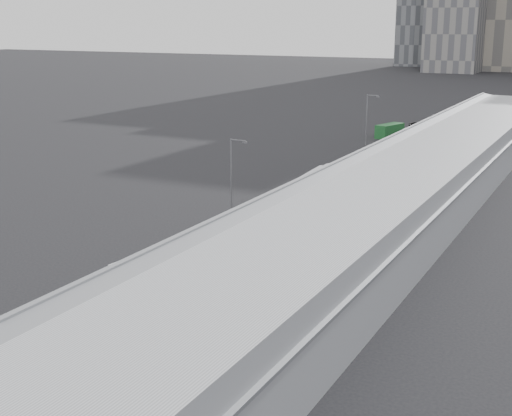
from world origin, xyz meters
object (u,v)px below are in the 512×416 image
Objects in this scene: bus_5 at (361,169)px; bus_7 at (414,142)px; bus_1 at (62,334)px; shipping_container at (390,131)px; street_lamp_near at (233,173)px; bus_2 at (177,268)px; street_lamp_far at (367,121)px; suv at (416,126)px; bus_6 at (397,153)px; bus_3 at (263,227)px; bus_4 at (312,194)px.

bus_5 is 1.01× the size of bus_7.
bus_1 reaches higher than shipping_container.
shipping_container is at bearing 91.53° from street_lamp_near.
bus_7 is at bearing 95.63° from bus_2.
bus_7 is at bearing 54.71° from street_lamp_far.
bus_2 is 1.48× the size of street_lamp_near.
suv is at bearing 89.94° from street_lamp_near.
bus_6 reaches higher than shipping_container.
bus_3 is at bearing -82.87° from street_lamp_far.
bus_1 is 77.59m from street_lamp_far.
street_lamp_far is at bearing 100.72° from bus_2.
bus_6 reaches higher than suv.
suv is at bearing 100.89° from bus_7.
bus_4 is at bearing -91.37° from bus_5.
bus_2 is 1.05× the size of bus_5.
shipping_container is (-2.17, 19.66, -4.34)m from street_lamp_far.
street_lamp_far is (-5.66, -8.00, 4.07)m from bus_7.
bus_6 is (0.62, 72.47, 0.13)m from bus_1.
bus_4 is 1.11× the size of bus_5.
shipping_container is at bearing 90.88° from bus_1.
bus_6 is at bearing -90.14° from bus_7.
bus_6 is at bearing 94.83° from bus_2.
street_lamp_far is at bearing 89.35° from street_lamp_near.
bus_1 is at bearing -85.70° from street_lamp_far.
street_lamp_far reaches higher than bus_5.
street_lamp_far reaches higher than shipping_container.
bus_6 is at bearing 83.89° from bus_4.
street_lamp_near is (-5.96, 19.99, 3.53)m from bus_2.
street_lamp_near is at bearing 96.69° from bus_1.
bus_7 is at bearing 86.27° from bus_1.
bus_7 is (-0.50, 57.24, 0.04)m from bus_3.
bus_6 is at bearing -54.61° from shipping_container.
bus_5 is at bearing 86.55° from bus_1.
bus_2 reaches higher than suv.
bus_4 is at bearing 88.93° from bus_3.
street_lamp_near is 0.91× the size of street_lamp_far.
street_lamp_far is (-5.82, 77.27, 4.06)m from bus_1.
street_lamp_near reaches higher than bus_6.
bus_5 is at bearing -99.59° from bus_6.
bus_7 is 1.41× the size of street_lamp_near.
suv is (-5.88, 94.76, -0.87)m from bus_2.
bus_7 is 51.81m from street_lamp_near.
street_lamp_far reaches higher than suv.
bus_5 is 50.03m from suv.
bus_3 is 80.95m from suv.
bus_4 is 16.82m from bus_5.
bus_5 is 26.24m from bus_7.
bus_4 is at bearing 86.78° from bus_1.
bus_6 is at bearing 85.67° from bus_1.
bus_6 is (1.07, 30.26, -0.04)m from bus_4.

